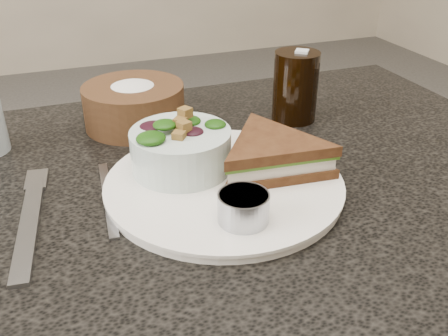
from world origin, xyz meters
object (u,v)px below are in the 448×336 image
(sandwich, at_px, (272,155))
(cola_glass, at_px, (296,83))
(dinner_plate, at_px, (224,185))
(dressing_ramekin, at_px, (243,208))
(bread_basket, at_px, (134,98))
(salad_bowl, at_px, (181,143))

(sandwich, bearing_deg, cola_glass, 59.63)
(dinner_plate, xyz_separation_m, dressing_ramekin, (-0.01, -0.09, 0.02))
(bread_basket, bearing_deg, sandwich, -61.04)
(dressing_ramekin, xyz_separation_m, cola_glass, (0.19, 0.25, 0.03))
(salad_bowl, bearing_deg, dinner_plate, -48.96)
(sandwich, relative_size, bread_basket, 1.09)
(sandwich, relative_size, salad_bowl, 1.34)
(salad_bowl, xyz_separation_m, bread_basket, (-0.02, 0.19, -0.01))
(salad_bowl, xyz_separation_m, cola_glass, (0.22, 0.12, 0.01))
(dinner_plate, relative_size, dressing_ramekin, 5.18)
(dressing_ramekin, bearing_deg, cola_glass, 52.96)
(dressing_ramekin, height_order, cola_glass, cola_glass)
(dinner_plate, height_order, cola_glass, cola_glass)
(dressing_ramekin, bearing_deg, salad_bowl, 102.65)
(dressing_ramekin, relative_size, bread_basket, 0.36)
(dinner_plate, bearing_deg, cola_glass, 42.54)
(dressing_ramekin, distance_m, cola_glass, 0.32)
(salad_bowl, distance_m, dressing_ramekin, 0.14)
(sandwich, xyz_separation_m, cola_glass, (0.12, 0.17, 0.03))
(dinner_plate, xyz_separation_m, sandwich, (0.06, 0.00, 0.03))
(sandwich, bearing_deg, salad_bowl, 161.75)
(dinner_plate, height_order, dressing_ramekin, dressing_ramekin)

